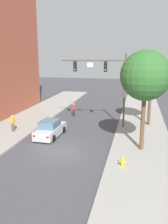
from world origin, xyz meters
name	(u,v)px	position (x,y,z in m)	size (l,w,h in m)	color
ground_plane	(59,151)	(0.00, 0.00, 0.00)	(120.00, 120.00, 0.00)	#424247
sidewalk_right	(142,158)	(6.50, 0.00, 0.07)	(5.00, 60.00, 0.15)	#99968E
traffic_signal_mast	(106,76)	(2.70, 7.45, 5.35)	(6.73, 0.38, 7.50)	#514C47
car_lead_silver	(50,129)	(-1.90, 3.23, 0.72)	(1.97, 4.30, 1.60)	#B7B7BC
pedestrian_sidewalk_left_walker	(13,123)	(-5.85, 3.43, 1.06)	(0.36, 0.22, 1.64)	brown
pedestrian_crossing_road	(74,109)	(-1.77, 11.18, 0.91)	(0.36, 0.22, 1.64)	#232847
fire_hydrant	(123,161)	(5.16, -1.82, 0.51)	(0.48, 0.24, 0.72)	gold
street_tree_nearest	(145,76)	(6.41, 1.55, 5.97)	(3.79, 3.79, 7.74)	brown
street_tree_second	(152,73)	(7.20, 8.85, 5.65)	(3.18, 3.18, 7.14)	brown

